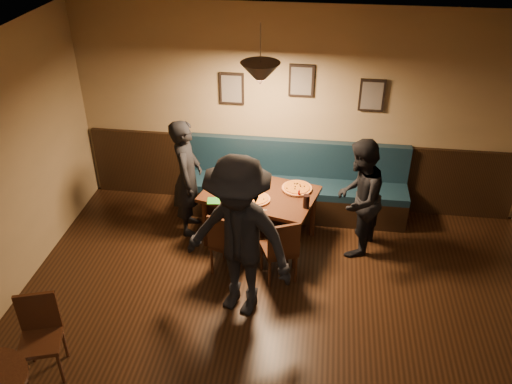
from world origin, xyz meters
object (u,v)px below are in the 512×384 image
diner_left (187,178)px  tabasco_bottle (299,193)px  chair_near_left (229,241)px  chair_near_right (279,247)px  diner_right (358,198)px  diner_front (239,239)px  dining_table (260,217)px  soda_glass (306,201)px  booth_bench (296,183)px  cafe_chair_far (40,341)px

diner_left → tabasco_bottle: bearing=-104.0°
chair_near_left → chair_near_right: (0.59, -0.04, 0.00)m
diner_right → diner_front: bearing=-27.8°
dining_table → diner_left: (-0.95, 0.14, 0.43)m
chair_near_left → soda_glass: size_ratio=5.03×
diner_right → booth_bench: bearing=-113.4°
diner_front → tabasco_bottle: size_ratio=17.20×
booth_bench → diner_front: 2.03m
chair_near_left → diner_left: bearing=146.6°
tabasco_bottle → cafe_chair_far: (-2.24, -2.34, -0.36)m
soda_glass → diner_left: bearing=165.7°
chair_near_left → soda_glass: (0.86, 0.38, 0.39)m
chair_near_left → soda_glass: bearing=39.2°
soda_glass → tabasco_bottle: size_ratio=1.54×
chair_near_right → diner_right: size_ratio=0.55×
chair_near_left → tabasco_bottle: chair_near_left is taller
dining_table → chair_near_left: chair_near_left is taller
dining_table → chair_near_right: 0.75m
diner_right → cafe_chair_far: bearing=-33.3°
booth_bench → diner_left: size_ratio=1.90×
diner_front → soda_glass: size_ratio=11.19×
chair_near_right → tabasco_bottle: chair_near_right is taller
diner_left → booth_bench: bearing=-75.3°
tabasco_bottle → diner_front: bearing=-114.1°
diner_front → soda_glass: diner_front is taller
booth_bench → soda_glass: booth_bench is taller
booth_bench → tabasco_bottle: (0.08, -0.72, 0.28)m
dining_table → diner_right: bearing=12.9°
diner_front → tabasco_bottle: diner_front is taller
chair_near_right → cafe_chair_far: 2.68m
booth_bench → diner_right: size_ratio=1.97×
diner_front → cafe_chair_far: 2.10m
diner_right → cafe_chair_far: diner_right is taller
chair_near_left → diner_left: (-0.67, 0.77, 0.37)m
cafe_chair_far → diner_front: bearing=-164.6°
diner_left → diner_front: size_ratio=0.85×
dining_table → chair_near_right: size_ratio=1.61×
dining_table → chair_near_left: 0.69m
chair_near_left → tabasco_bottle: (0.76, 0.60, 0.36)m
diner_front → booth_bench: bearing=95.5°
diner_right → soda_glass: diner_right is taller
diner_left → diner_front: 1.65m
diner_right → dining_table: bearing=-73.1°
booth_bench → chair_near_left: (-0.68, -1.32, -0.08)m
dining_table → cafe_chair_far: 2.96m
soda_glass → cafe_chair_far: soda_glass is taller
diner_left → diner_front: bearing=-154.4°
diner_left → soda_glass: (1.54, -0.39, 0.02)m
diner_front → cafe_chair_far: diner_front is taller
chair_near_left → diner_left: 1.09m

